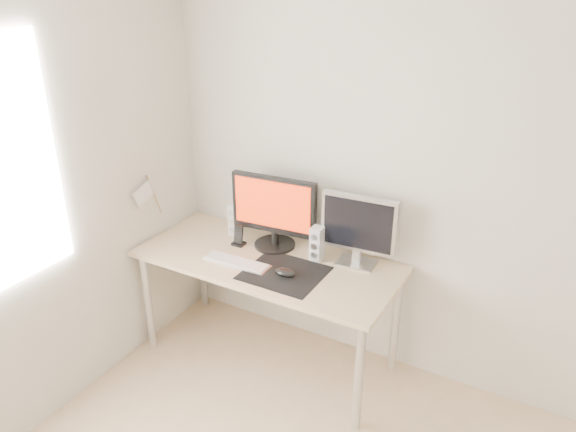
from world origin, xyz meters
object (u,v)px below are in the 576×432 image
at_px(mouse, 285,273).
at_px(speaker_right, 317,244).
at_px(speaker_left, 235,219).
at_px(keyboard, 237,262).
at_px(main_monitor, 274,209).
at_px(phone_dock, 239,239).
at_px(desk, 268,270).
at_px(second_monitor, 358,227).

relative_size(mouse, speaker_right, 0.57).
height_order(speaker_left, keyboard, speaker_left).
relative_size(main_monitor, phone_dock, 4.02).
xyz_separation_m(main_monitor, phone_dock, (-0.21, -0.09, -0.21)).
height_order(keyboard, phone_dock, phone_dock).
height_order(main_monitor, keyboard, main_monitor).
bearing_deg(main_monitor, phone_dock, -155.50).
distance_m(mouse, desk, 0.25).
bearing_deg(phone_dock, desk, -15.33).
bearing_deg(second_monitor, mouse, -131.47).
bearing_deg(mouse, speaker_left, 150.42).
distance_m(desk, phone_dock, 0.29).
bearing_deg(second_monitor, phone_dock, -169.18).
relative_size(speaker_right, phone_dock, 1.56).
bearing_deg(speaker_left, phone_dock, -48.95).
height_order(speaker_right, phone_dock, speaker_right).
xyz_separation_m(mouse, second_monitor, (0.30, 0.34, 0.22)).
distance_m(speaker_left, speaker_right, 0.62).
xyz_separation_m(main_monitor, speaker_left, (-0.31, 0.02, -0.15)).
height_order(desk, speaker_right, speaker_right).
distance_m(second_monitor, phone_dock, 0.79).
bearing_deg(mouse, phone_dock, 156.43).
relative_size(mouse, keyboard, 0.29).
relative_size(mouse, speaker_left, 0.57).
xyz_separation_m(mouse, desk, (-0.19, 0.13, -0.10)).
height_order(speaker_left, phone_dock, speaker_left).
distance_m(second_monitor, speaker_right, 0.28).
relative_size(mouse, main_monitor, 0.22).
distance_m(speaker_right, keyboard, 0.49).
bearing_deg(speaker_left, speaker_right, -4.03).
height_order(speaker_left, speaker_right, same).
bearing_deg(phone_dock, speaker_right, 8.06).
height_order(second_monitor, keyboard, second_monitor).
height_order(main_monitor, phone_dock, main_monitor).
bearing_deg(speaker_right, main_monitor, 176.13).
bearing_deg(phone_dock, mouse, -23.57).
bearing_deg(speaker_right, phone_dock, -171.94).
bearing_deg(speaker_left, main_monitor, -4.18).
height_order(desk, second_monitor, second_monitor).
bearing_deg(main_monitor, keyboard, -105.97).
relative_size(main_monitor, keyboard, 1.31).
bearing_deg(desk, speaker_right, 28.79).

